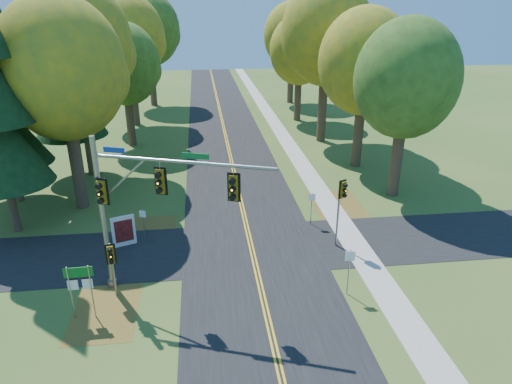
{
  "coord_description": "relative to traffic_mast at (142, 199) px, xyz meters",
  "views": [
    {
      "loc": [
        -2.64,
        -21.53,
        13.42
      ],
      "look_at": [
        0.38,
        2.83,
        3.2
      ],
      "focal_mm": 32.0,
      "sensor_mm": 36.0,
      "label": 1
    }
  ],
  "objects": [
    {
      "name": "east_signal_pole",
      "position": [
        10.61,
        3.29,
        -1.86
      ],
      "size": [
        0.46,
        0.56,
        4.27
      ],
      "rotation": [
        0.0,
        0.0,
        0.44
      ],
      "color": "gray",
      "rests_on": "ground"
    },
    {
      "name": "info_kiosk",
      "position": [
        -1.96,
        5.02,
        -4.15
      ],
      "size": [
        1.35,
        0.66,
        1.9
      ],
      "rotation": [
        0.0,
        0.0,
        0.36
      ],
      "color": "silver",
      "rests_on": "ground"
    },
    {
      "name": "tree_w_a",
      "position": [
        -5.63,
        11.21,
        4.39
      ],
      "size": [
        8.0,
        8.0,
        14.15
      ],
      "color": "#38281C",
      "rests_on": "ground"
    },
    {
      "name": "centerline_left",
      "position": [
        5.4,
        1.83,
        -5.07
      ],
      "size": [
        0.1,
        160.0,
        0.01
      ],
      "primitive_type": "cube",
      "color": "gold",
      "rests_on": "road_main"
    },
    {
      "name": "centerline_right",
      "position": [
        5.6,
        1.83,
        -5.07
      ],
      "size": [
        0.1,
        160.0,
        0.01
      ],
      "primitive_type": "cube",
      "color": "gold",
      "rests_on": "road_main"
    },
    {
      "name": "reg_sign_e_north",
      "position": [
        9.69,
        6.39,
        -3.56
      ],
      "size": [
        0.43,
        0.08,
        2.25
      ],
      "rotation": [
        0.0,
        0.0,
        -0.08
      ],
      "color": "gray",
      "rests_on": "ground"
    },
    {
      "name": "tree_e_c",
      "position": [
        15.38,
        25.52,
        5.57
      ],
      "size": [
        8.8,
        8.8,
        15.79
      ],
      "color": "#38281C",
      "rests_on": "ground"
    },
    {
      "name": "tree_e_b",
      "position": [
        16.47,
        17.41,
        3.8
      ],
      "size": [
        7.6,
        7.6,
        13.33
      ],
      "color": "#38281C",
      "rests_on": "ground"
    },
    {
      "name": "tree_e_a",
      "position": [
        17.06,
        10.61,
        3.44
      ],
      "size": [
        7.2,
        7.2,
        12.73
      ],
      "color": "#38281C",
      "rests_on": "ground"
    },
    {
      "name": "reg_sign_e_south",
      "position": [
        9.7,
        -1.38,
        -3.37
      ],
      "size": [
        0.48,
        0.08,
        2.51
      ],
      "rotation": [
        0.0,
        0.0,
        -0.05
      ],
      "color": "gray",
      "rests_on": "ground"
    },
    {
      "name": "tree_w_d",
      "position": [
        -4.63,
        35.02,
        4.68
      ],
      "size": [
        8.2,
        8.2,
        14.56
      ],
      "color": "#38281C",
      "rests_on": "ground"
    },
    {
      "name": "road_cross",
      "position": [
        5.5,
        3.83,
        -5.09
      ],
      "size": [
        60.0,
        6.0,
        0.02
      ],
      "primitive_type": "cube",
      "color": "black",
      "rests_on": "ground"
    },
    {
      "name": "traffic_mast",
      "position": [
        0.0,
        0.0,
        0.0
      ],
      "size": [
        8.25,
        3.24,
        7.92
      ],
      "rotation": [
        0.0,
        0.0,
        -0.35
      ],
      "color": "gray",
      "rests_on": "ground"
    },
    {
      "name": "tree_w_b",
      "position": [
        -6.23,
        18.12,
        5.27
      ],
      "size": [
        8.6,
        8.6,
        15.38
      ],
      "color": "#38281C",
      "rests_on": "ground"
    },
    {
      "name": "ped_signal_pole",
      "position": [
        -1.64,
        -0.3,
        -2.86
      ],
      "size": [
        0.47,
        0.55,
        3.01
      ],
      "rotation": [
        0.0,
        0.0,
        0.16
      ],
      "color": "gray",
      "rests_on": "ground"
    },
    {
      "name": "ground",
      "position": [
        5.5,
        1.83,
        -5.09
      ],
      "size": [
        160.0,
        160.0,
        0.0
      ],
      "primitive_type": "plane",
      "color": "#2C511C",
      "rests_on": "ground"
    },
    {
      "name": "reg_sign_w",
      "position": [
        -0.84,
        5.49,
        -3.68
      ],
      "size": [
        0.38,
        0.16,
        2.07
      ],
      "rotation": [
        0.0,
        0.0,
        -0.35
      ],
      "color": "gray",
      "rests_on": "ground"
    },
    {
      "name": "leaf_patch_e",
      "position": [
        12.3,
        7.83,
        -5.09
      ],
      "size": [
        3.5,
        8.0,
        0.0
      ],
      "primitive_type": "cube",
      "color": "brown",
      "rests_on": "ground"
    },
    {
      "name": "sidewalk_east",
      "position": [
        11.7,
        1.83,
        -5.06
      ],
      "size": [
        1.6,
        160.0,
        0.06
      ],
      "primitive_type": "cube",
      "color": "#9E998E",
      "rests_on": "ground"
    },
    {
      "name": "tree_e_d",
      "position": [
        14.76,
        34.7,
        3.14
      ],
      "size": [
        7.0,
        7.0,
        12.32
      ],
      "color": "#38281C",
      "rests_on": "ground"
    },
    {
      "name": "tree_w_c",
      "position": [
        -4.04,
        26.3,
        2.85
      ],
      "size": [
        6.8,
        6.8,
        11.91
      ],
      "color": "#38281C",
      "rests_on": "ground"
    },
    {
      "name": "leaf_patch_w_near",
      "position": [
        -1.0,
        5.83,
        -5.09
      ],
      "size": [
        4.0,
        6.0,
        0.0
      ],
      "primitive_type": "cube",
      "color": "brown",
      "rests_on": "ground"
    },
    {
      "name": "leaf_patch_w_far",
      "position": [
        -2.0,
        -1.17,
        -5.09
      ],
      "size": [
        3.0,
        5.0,
        0.0
      ],
      "primitive_type": "cube",
      "color": "brown",
      "rests_on": "ground"
    },
    {
      "name": "tree_e_e",
      "position": [
        15.97,
        45.41,
        4.1
      ],
      "size": [
        7.8,
        7.8,
        13.74
      ],
      "color": "#38281C",
      "rests_on": "ground"
    },
    {
      "name": "road_main",
      "position": [
        5.5,
        1.83,
        -5.08
      ],
      "size": [
        8.0,
        160.0,
        0.02
      ],
      "primitive_type": "cube",
      "color": "black",
      "rests_on": "ground"
    },
    {
      "name": "pine_c",
      "position": [
        -7.5,
        17.83,
        4.6
      ],
      "size": [
        5.6,
        5.6,
        20.56
      ],
      "color": "#38281C",
      "rests_on": "ground"
    },
    {
      "name": "tree_w_e",
      "position": [
        -3.43,
        45.92,
        4.98
      ],
      "size": [
        8.4,
        8.4,
        14.97
      ],
      "color": "#38281C",
      "rests_on": "ground"
    },
    {
      "name": "route_sign_cluster",
      "position": [
        -2.83,
        -1.65,
        -3.18
      ],
      "size": [
        1.27,
        0.1,
        2.72
      ],
      "rotation": [
        0.0,
        0.0,
        0.03
      ],
      "color": "gray",
      "rests_on": "ground"
    }
  ]
}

